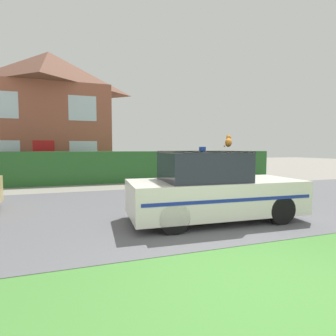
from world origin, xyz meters
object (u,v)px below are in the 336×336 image
Objects in this scene: wheelie_bin at (203,170)px; police_car at (212,189)px; cat at (228,142)px; house_left at (50,114)px.

police_car is at bearing -120.00° from wheelie_bin.
police_car is 13.29× the size of cat.
wheelie_bin is at bearing 12.74° from cat.
house_left reaches higher than wheelie_bin.
wheelie_bin is (3.10, 6.80, -0.15)m from police_car.
cat is 0.26× the size of wheelie_bin.
cat reaches higher than police_car.
cat is 13.28m from house_left.
wheelie_bin is (7.65, -5.25, -3.20)m from house_left.
house_left is at bearing 140.07° from wheelie_bin.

